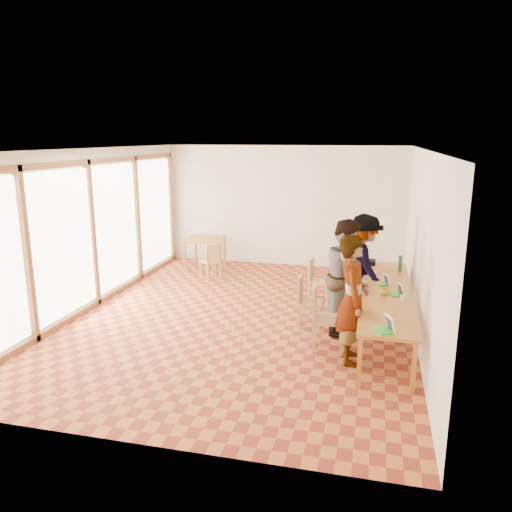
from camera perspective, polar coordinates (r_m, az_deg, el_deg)
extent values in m
plane|color=#AF5C2A|center=(9.18, -1.52, -6.97)|extent=(8.00, 8.00, 0.00)
cube|color=white|center=(12.62, 3.20, 5.70)|extent=(6.00, 0.10, 3.00)
cube|color=white|center=(5.14, -13.40, -6.28)|extent=(6.00, 0.10, 3.00)
cube|color=white|center=(8.50, 18.34, 1.21)|extent=(0.10, 8.00, 3.00)
cube|color=white|center=(9.95, -18.29, 2.93)|extent=(0.10, 8.00, 3.00)
cube|color=white|center=(8.60, -1.65, 12.24)|extent=(6.00, 8.00, 0.04)
cube|color=#AC6A26|center=(8.44, 14.68, -4.06)|extent=(0.80, 4.00, 0.05)
cube|color=#AC6A26|center=(6.76, 11.74, -11.81)|extent=(0.06, 0.06, 0.70)
cube|color=#AC6A26|center=(10.41, 12.57, -2.77)|extent=(0.06, 0.06, 0.70)
cube|color=#AC6A26|center=(6.79, 17.61, -12.09)|extent=(0.06, 0.06, 0.70)
cube|color=#AC6A26|center=(10.42, 16.31, -2.97)|extent=(0.06, 0.06, 0.70)
cube|color=#AC6A26|center=(12.45, -5.87, 1.93)|extent=(0.90, 0.90, 0.05)
cube|color=#AC6A26|center=(12.31, -8.14, -0.06)|extent=(0.05, 0.05, 0.70)
cube|color=#AC6A26|center=(13.02, -6.88, 0.72)|extent=(0.05, 0.05, 0.70)
cube|color=#AC6A26|center=(12.05, -4.69, -0.26)|extent=(0.05, 0.05, 0.70)
cube|color=#AC6A26|center=(12.77, -3.60, 0.55)|extent=(0.05, 0.05, 0.70)
cube|color=tan|center=(7.76, 8.25, -7.18)|extent=(0.51, 0.51, 0.05)
cube|color=tan|center=(7.67, 6.71, -5.22)|extent=(0.08, 0.48, 0.50)
cube|color=tan|center=(8.69, 6.25, -5.31)|extent=(0.41, 0.41, 0.04)
cube|color=tan|center=(8.64, 5.07, -3.75)|extent=(0.04, 0.41, 0.43)
cube|color=tan|center=(9.98, 7.32, -2.88)|extent=(0.43, 0.43, 0.04)
cube|color=tan|center=(9.95, 6.33, -1.52)|extent=(0.07, 0.41, 0.42)
cube|color=tan|center=(9.96, 11.05, -2.66)|extent=(0.62, 0.62, 0.04)
cube|color=tan|center=(9.82, 9.97, -1.23)|extent=(0.23, 0.44, 0.49)
cube|color=tan|center=(11.56, -5.25, -0.61)|extent=(0.55, 0.55, 0.04)
cube|color=tan|center=(11.36, -4.84, 0.30)|extent=(0.29, 0.31, 0.41)
imported|color=gray|center=(7.28, 10.95, -4.90)|extent=(0.53, 0.74, 1.89)
imported|color=gray|center=(8.38, 10.37, -2.30)|extent=(0.73, 0.94, 1.91)
imported|color=gray|center=(9.42, 12.22, -0.86)|extent=(1.11, 1.37, 1.84)
cube|color=green|center=(6.73, 14.32, -8.25)|extent=(0.26, 0.30, 0.03)
cube|color=white|center=(6.73, 15.09, -7.45)|extent=(0.15, 0.24, 0.21)
cube|color=green|center=(8.26, 15.67, -4.24)|extent=(0.22, 0.27, 0.02)
cube|color=white|center=(8.27, 16.23, -3.67)|extent=(0.13, 0.22, 0.19)
cube|color=green|center=(8.76, 14.19, -3.13)|extent=(0.23, 0.27, 0.02)
cube|color=white|center=(8.77, 14.71, -2.59)|extent=(0.13, 0.22, 0.19)
imported|color=gold|center=(8.21, 14.45, -4.00)|extent=(0.16, 0.16, 0.10)
cylinder|color=#21752B|center=(9.76, 16.15, -0.78)|extent=(0.07, 0.07, 0.28)
cylinder|color=silver|center=(7.97, 16.39, -4.70)|extent=(0.07, 0.07, 0.09)
cylinder|color=white|center=(9.38, 13.43, -1.88)|extent=(0.08, 0.08, 0.06)
cube|color=#C43155|center=(8.57, 14.40, -3.56)|extent=(0.05, 0.10, 0.01)
cube|color=black|center=(10.08, 13.05, -0.70)|extent=(0.16, 0.26, 0.09)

